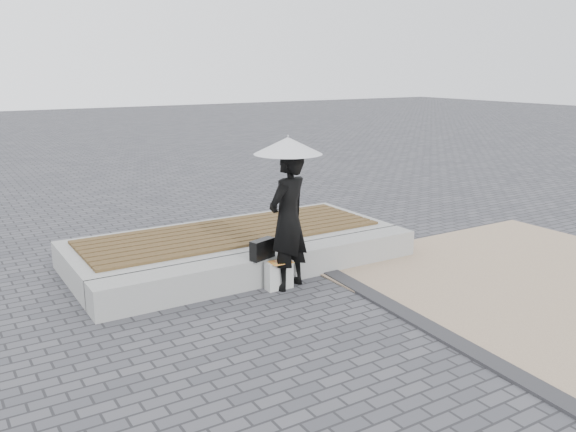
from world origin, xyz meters
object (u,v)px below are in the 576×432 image
Objects in this scene: woman at (288,220)px; canvas_tote at (279,275)px; handbag at (262,249)px; parasol at (288,146)px; seating_ledge at (271,266)px.

woman reaches higher than canvas_tote.
parasol is at bearing -54.46° from handbag.
parasol reaches higher than seating_ledge.
woman is at bearing -3.32° from canvas_tote.
handbag is at bearing 128.05° from canvas_tote.
parasol is 3.01× the size of handbag.
handbag is at bearing -58.12° from woman.
parasol is 1.75m from canvas_tote.
woman reaches higher than handbag.
woman is 4.97× the size of handbag.
parasol is (0.06, -0.36, 1.74)m from seating_ledge.
canvas_tote is at bearing 176.33° from parasol.
seating_ledge is 0.43m from handbag.
canvas_tote is at bearing -26.80° from woman.
seating_ledge is at bearing 17.07° from handbag.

